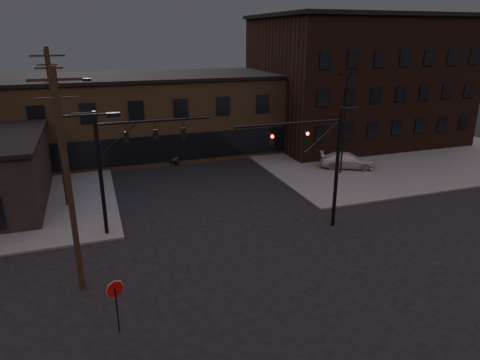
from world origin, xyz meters
name	(u,v)px	position (x,y,z in m)	size (l,w,h in m)	color
ground	(270,276)	(0.00, 0.00, 0.00)	(140.00, 140.00, 0.00)	black
sidewalk_ne	(370,146)	(22.00, 22.00, 0.07)	(30.00, 30.00, 0.15)	#474744
building_row	(170,114)	(0.00, 28.00, 4.00)	(40.00, 12.00, 8.00)	brown
building_right	(356,81)	(22.00, 26.00, 7.00)	(22.00, 16.00, 14.00)	black
traffic_signal_near	(322,157)	(5.36, 4.50, 4.93)	(7.12, 0.24, 8.00)	black
traffic_signal_far	(121,158)	(-6.72, 8.00, 5.01)	(7.12, 0.24, 8.00)	black
stop_sign	(115,294)	(-8.00, -1.99, 1.84)	(0.72, 0.33, 2.48)	black
utility_pole_near	(69,179)	(-9.43, 2.00, 5.87)	(3.70, 0.28, 11.00)	black
utility_pole_mid	(58,126)	(-10.44, 14.00, 6.13)	(3.70, 0.28, 11.50)	black
utility_pole_far	(53,106)	(-11.50, 26.00, 5.78)	(2.20, 0.28, 11.00)	black
lot_light_a	(345,115)	(13.00, 14.00, 5.51)	(1.50, 0.28, 9.14)	black
lot_light_b	(369,103)	(19.00, 19.00, 5.51)	(1.50, 0.28, 9.14)	black
parked_car_lot_a	(318,151)	(13.40, 19.07, 0.93)	(1.85, 4.59, 1.57)	black
parked_car_lot_b	(347,160)	(14.41, 15.18, 0.89)	(2.06, 5.08, 1.47)	#A6A6A8
car_crossing	(175,153)	(-0.41, 23.90, 0.71)	(1.51, 4.34, 1.43)	black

